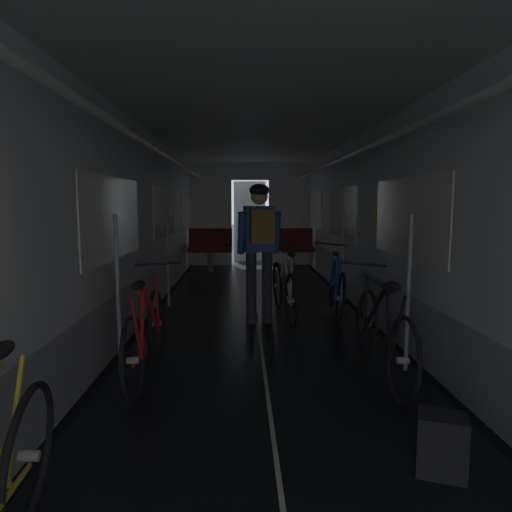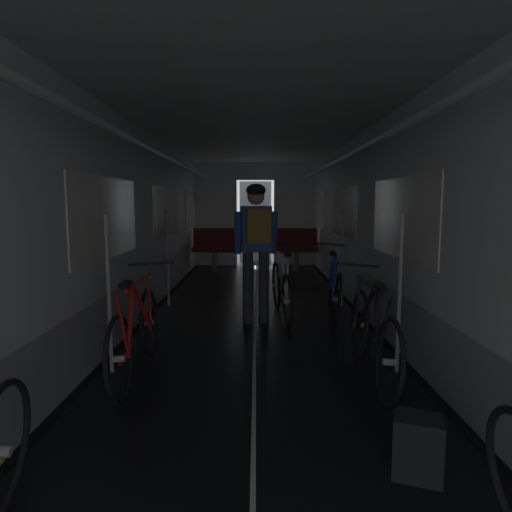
{
  "view_description": "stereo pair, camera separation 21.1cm",
  "coord_description": "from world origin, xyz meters",
  "px_view_note": "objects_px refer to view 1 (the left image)",
  "views": [
    {
      "loc": [
        -0.2,
        -1.7,
        1.49
      ],
      "look_at": [
        0.0,
        4.54,
        0.75
      ],
      "focal_mm": 31.15,
      "sensor_mm": 36.0,
      "label": 1
    },
    {
      "loc": [
        0.02,
        -1.71,
        1.49
      ],
      "look_at": [
        0.0,
        4.54,
        0.75
      ],
      "focal_mm": 31.15,
      "sensor_mm": 36.0,
      "label": 2
    }
  ],
  "objects_px": {
    "backpack_on_floor": "(441,444)",
    "bicycle_white_in_aisle": "(284,289)",
    "bench_seat_far_right": "(291,245)",
    "bicycle_blue": "(336,287)",
    "bicycle_black": "(382,334)",
    "bicycle_red": "(146,334)",
    "person_cyclist_aisle": "(260,238)",
    "bench_seat_far_left": "(210,246)"
  },
  "relations": [
    {
      "from": "bicycle_blue",
      "to": "bicycle_black",
      "type": "distance_m",
      "value": 2.13
    },
    {
      "from": "bench_seat_far_left",
      "to": "backpack_on_floor",
      "type": "distance_m",
      "value": 7.72
    },
    {
      "from": "bench_seat_far_right",
      "to": "bicycle_red",
      "type": "relative_size",
      "value": 0.58
    },
    {
      "from": "bicycle_blue",
      "to": "bench_seat_far_right",
      "type": "bearing_deg",
      "value": 92.19
    },
    {
      "from": "person_cyclist_aisle",
      "to": "bicycle_white_in_aisle",
      "type": "xyz_separation_m",
      "value": [
        0.33,
        0.27,
        -0.69
      ]
    },
    {
      "from": "bench_seat_far_left",
      "to": "person_cyclist_aisle",
      "type": "distance_m",
      "value": 4.49
    },
    {
      "from": "bicycle_red",
      "to": "bicycle_white_in_aisle",
      "type": "xyz_separation_m",
      "value": [
        1.36,
        1.98,
        0.0
      ]
    },
    {
      "from": "bicycle_white_in_aisle",
      "to": "backpack_on_floor",
      "type": "distance_m",
      "value": 3.45
    },
    {
      "from": "bicycle_blue",
      "to": "bicycle_white_in_aisle",
      "type": "bearing_deg",
      "value": -173.33
    },
    {
      "from": "bench_seat_far_right",
      "to": "bicycle_blue",
      "type": "height_order",
      "value": "bench_seat_far_right"
    },
    {
      "from": "bench_seat_far_right",
      "to": "bicycle_red",
      "type": "height_order",
      "value": "bench_seat_far_right"
    },
    {
      "from": "bicycle_white_in_aisle",
      "to": "backpack_on_floor",
      "type": "xyz_separation_m",
      "value": [
        0.55,
        -3.4,
        -0.21
      ]
    },
    {
      "from": "bicycle_blue",
      "to": "bicycle_black",
      "type": "height_order",
      "value": "bicycle_blue"
    },
    {
      "from": "bicycle_blue",
      "to": "bicycle_white_in_aisle",
      "type": "height_order",
      "value": "bicycle_blue"
    },
    {
      "from": "bench_seat_far_right",
      "to": "backpack_on_floor",
      "type": "distance_m",
      "value": 7.51
    },
    {
      "from": "bench_seat_far_left",
      "to": "backpack_on_floor",
      "type": "xyz_separation_m",
      "value": [
        1.8,
        -7.5,
        -0.4
      ]
    },
    {
      "from": "bench_seat_far_left",
      "to": "bicycle_blue",
      "type": "height_order",
      "value": "bench_seat_far_left"
    },
    {
      "from": "bench_seat_far_left",
      "to": "bicycle_black",
      "type": "bearing_deg",
      "value": -72.83
    },
    {
      "from": "backpack_on_floor",
      "to": "bicycle_blue",
      "type": "bearing_deg",
      "value": 87.52
    },
    {
      "from": "bicycle_red",
      "to": "bicycle_black",
      "type": "xyz_separation_m",
      "value": [
        2.01,
        -0.07,
        -0.0
      ]
    },
    {
      "from": "bicycle_blue",
      "to": "person_cyclist_aisle",
      "type": "height_order",
      "value": "person_cyclist_aisle"
    },
    {
      "from": "bench_seat_far_right",
      "to": "bicycle_red",
      "type": "bearing_deg",
      "value": -107.47
    },
    {
      "from": "bicycle_red",
      "to": "backpack_on_floor",
      "type": "relative_size",
      "value": 4.97
    },
    {
      "from": "bench_seat_far_left",
      "to": "backpack_on_floor",
      "type": "bearing_deg",
      "value": -76.49
    },
    {
      "from": "bicycle_red",
      "to": "bicycle_white_in_aisle",
      "type": "relative_size",
      "value": 1.0
    },
    {
      "from": "bicycle_black",
      "to": "bicycle_red",
      "type": "bearing_deg",
      "value": 178.14
    },
    {
      "from": "bench_seat_far_left",
      "to": "person_cyclist_aisle",
      "type": "height_order",
      "value": "person_cyclist_aisle"
    },
    {
      "from": "bicycle_white_in_aisle",
      "to": "bench_seat_far_right",
      "type": "bearing_deg",
      "value": 82.38
    },
    {
      "from": "bench_seat_far_left",
      "to": "bicycle_red",
      "type": "xyz_separation_m",
      "value": [
        -0.11,
        -6.07,
        -0.18
      ]
    },
    {
      "from": "bicycle_blue",
      "to": "backpack_on_floor",
      "type": "height_order",
      "value": "bicycle_blue"
    },
    {
      "from": "bicycle_red",
      "to": "bicycle_white_in_aisle",
      "type": "distance_m",
      "value": 2.4
    },
    {
      "from": "bicycle_red",
      "to": "person_cyclist_aisle",
      "type": "height_order",
      "value": "person_cyclist_aisle"
    },
    {
      "from": "bench_seat_far_left",
      "to": "backpack_on_floor",
      "type": "height_order",
      "value": "bench_seat_far_left"
    },
    {
      "from": "bench_seat_far_right",
      "to": "person_cyclist_aisle",
      "type": "xyz_separation_m",
      "value": [
        -0.88,
        -4.36,
        0.5
      ]
    },
    {
      "from": "person_cyclist_aisle",
      "to": "backpack_on_floor",
      "type": "xyz_separation_m",
      "value": [
        0.88,
        -3.14,
        -0.9
      ]
    },
    {
      "from": "bicycle_red",
      "to": "bicycle_black",
      "type": "relative_size",
      "value": 1.0
    },
    {
      "from": "backpack_on_floor",
      "to": "bicycle_white_in_aisle",
      "type": "bearing_deg",
      "value": 99.19
    },
    {
      "from": "bench_seat_far_right",
      "to": "person_cyclist_aisle",
      "type": "relative_size",
      "value": 0.57
    },
    {
      "from": "person_cyclist_aisle",
      "to": "backpack_on_floor",
      "type": "relative_size",
      "value": 5.09
    },
    {
      "from": "person_cyclist_aisle",
      "to": "bicycle_blue",
      "type": "bearing_deg",
      "value": 18.64
    },
    {
      "from": "bicycle_red",
      "to": "bicycle_black",
      "type": "height_order",
      "value": "bicycle_black"
    },
    {
      "from": "person_cyclist_aisle",
      "to": "bicycle_white_in_aisle",
      "type": "distance_m",
      "value": 0.81
    }
  ]
}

